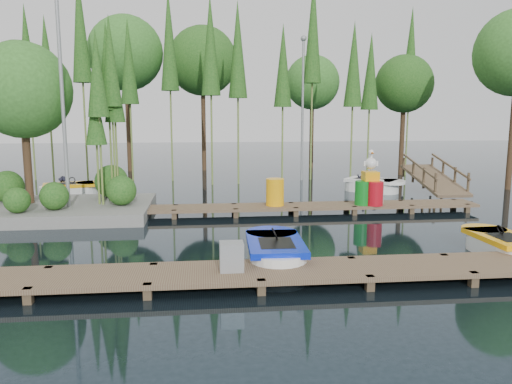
{
  "coord_description": "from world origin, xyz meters",
  "views": [
    {
      "loc": [
        -1.07,
        -14.22,
        3.47
      ],
      "look_at": [
        0.5,
        0.5,
        1.1
      ],
      "focal_mm": 35.0,
      "sensor_mm": 36.0,
      "label": 1
    }
  ],
  "objects": [
    {
      "name": "near_dock",
      "position": [
        0.0,
        -4.5,
        0.23
      ],
      "size": [
        18.0,
        1.5,
        0.5
      ],
      "color": "brown",
      "rests_on": "ground"
    },
    {
      "name": "ground_plane",
      "position": [
        0.0,
        0.0,
        0.0
      ],
      "size": [
        90.0,
        90.0,
        0.0
      ],
      "primitive_type": "plane",
      "color": "#1A2730"
    },
    {
      "name": "lamp_rear",
      "position": [
        4.0,
        11.0,
        4.26
      ],
      "size": [
        0.3,
        0.3,
        7.25
      ],
      "color": "gray",
      "rests_on": "ground"
    },
    {
      "name": "ramp",
      "position": [
        9.0,
        6.5,
        0.59
      ],
      "size": [
        1.5,
        3.94,
        1.49
      ],
      "color": "brown",
      "rests_on": "ground"
    },
    {
      "name": "far_dock",
      "position": [
        1.0,
        2.5,
        0.23
      ],
      "size": [
        15.0,
        1.2,
        0.5
      ],
      "color": "brown",
      "rests_on": "ground"
    },
    {
      "name": "boat_yellow_far",
      "position": [
        -6.63,
        7.1,
        0.27
      ],
      "size": [
        2.79,
        1.81,
        1.29
      ],
      "rotation": [
        0.0,
        0.0,
        -0.08
      ],
      "color": "white",
      "rests_on": "ground"
    },
    {
      "name": "yellow_barrel",
      "position": [
        1.37,
        2.5,
        0.77
      ],
      "size": [
        0.62,
        0.62,
        0.93
      ],
      "primitive_type": "cylinder",
      "color": "#FFAB0D",
      "rests_on": "far_dock"
    },
    {
      "name": "utility_cabinet",
      "position": [
        -0.53,
        -4.5,
        0.59
      ],
      "size": [
        0.48,
        0.4,
        0.58
      ],
      "primitive_type": "cube",
      "color": "gray",
      "rests_on": "near_dock"
    },
    {
      "name": "tree_screen",
      "position": [
        -2.04,
        10.6,
        6.12
      ],
      "size": [
        34.42,
        18.53,
        10.31
      ],
      "color": "#402C1B",
      "rests_on": "ground"
    },
    {
      "name": "boat_white_far",
      "position": [
        6.35,
        6.88,
        0.29
      ],
      "size": [
        2.85,
        2.69,
        1.28
      ],
      "rotation": [
        0.0,
        0.0,
        -0.01
      ],
      "color": "white",
      "rests_on": "ground"
    },
    {
      "name": "boat_yellow_near",
      "position": [
        6.16,
        -3.08,
        0.24
      ],
      "size": [
        1.19,
        2.47,
        0.82
      ],
      "rotation": [
        0.0,
        0.0,
        0.12
      ],
      "color": "white",
      "rests_on": "ground"
    },
    {
      "name": "island",
      "position": [
        -6.3,
        3.29,
        3.18
      ],
      "size": [
        6.2,
        4.2,
        6.75
      ],
      "color": "slate",
      "rests_on": "ground"
    },
    {
      "name": "drum_cluster",
      "position": [
        4.72,
        2.35,
        0.86
      ],
      "size": [
        1.1,
        1.01,
        1.91
      ],
      "color": "#0D771A",
      "rests_on": "far_dock"
    },
    {
      "name": "lamp_island",
      "position": [
        -5.5,
        2.5,
        4.26
      ],
      "size": [
        0.3,
        0.3,
        7.25
      ],
      "color": "gray",
      "rests_on": "ground"
    },
    {
      "name": "boat_blue",
      "position": [
        0.54,
        -3.25,
        0.27
      ],
      "size": [
        1.35,
        2.81,
        0.93
      ],
      "rotation": [
        0.0,
        0.0,
        -0.04
      ],
      "color": "white",
      "rests_on": "ground"
    },
    {
      "name": "seagull_post",
      "position": [
        4.72,
        2.5,
        0.78
      ],
      "size": [
        0.45,
        0.24,
        0.72
      ],
      "color": "gray",
      "rests_on": "far_dock"
    }
  ]
}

